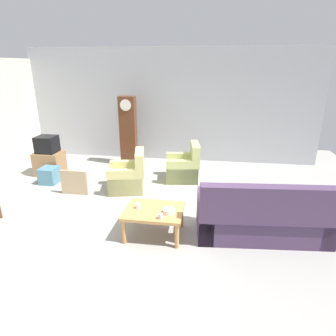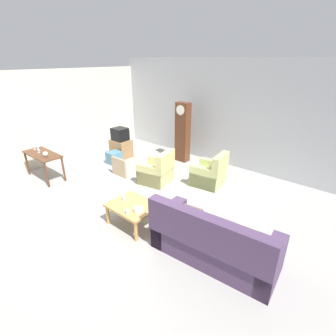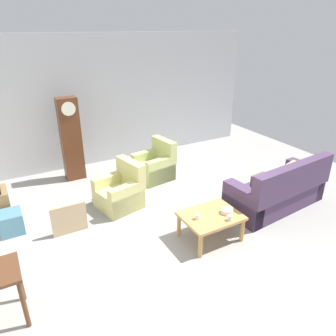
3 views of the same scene
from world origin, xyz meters
name	(u,v)px [view 1 (image 1 of 3)]	position (x,y,z in m)	size (l,w,h in m)	color
ground_plane	(143,215)	(0.00, 0.00, 0.00)	(10.40, 10.40, 0.00)	#999691
garage_door_wall	(170,106)	(0.00, 3.60, 1.60)	(8.40, 0.16, 3.20)	#ADAFB5
couch_floral	(263,218)	(2.10, -0.45, 0.35)	(2.17, 1.06, 1.04)	#4C3856
armchair_olive_near	(128,177)	(-0.60, 1.10, 0.31)	(0.93, 0.91, 0.92)	#CCC67A
armchair_olive_far	(184,168)	(0.59, 1.92, 0.31)	(0.89, 0.86, 0.92)	#BAC376
coffee_table_wood	(154,213)	(0.34, -0.63, 0.40)	(0.96, 0.76, 0.46)	tan
grandfather_clock	(128,131)	(-1.06, 2.86, 0.97)	(0.44, 0.30, 1.92)	#562D19
tv_stand_cabinet	(50,163)	(-2.89, 1.76, 0.30)	(0.68, 0.52, 0.60)	#997047
tv_crt	(47,144)	(-2.89, 1.76, 0.81)	(0.48, 0.44, 0.42)	black
framed_picture_leaning	(74,183)	(-1.71, 0.69, 0.28)	(0.60, 0.05, 0.55)	tan
storage_box_blue	(50,175)	(-2.60, 1.22, 0.19)	(0.39, 0.41, 0.39)	teal
cup_white_porcelain	(138,206)	(0.07, -0.62, 0.51)	(0.08, 0.08, 0.09)	white
cup_blue_rimmed	(161,216)	(0.50, -0.90, 0.51)	(0.07, 0.07, 0.09)	silver
bowl_white_stacked	(169,211)	(0.60, -0.71, 0.50)	(0.19, 0.19, 0.08)	white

